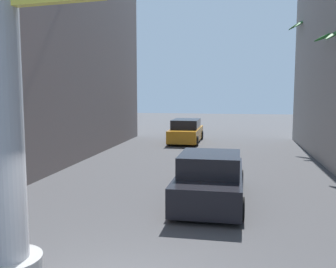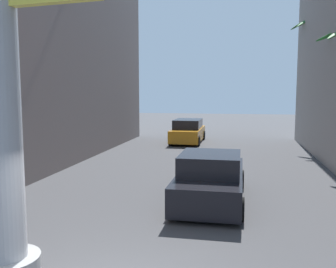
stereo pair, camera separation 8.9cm
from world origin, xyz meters
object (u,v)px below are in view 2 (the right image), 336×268
palm_tree_mid_left (51,53)px  palm_tree_far_right (309,67)px  car_far (188,131)px  car_lead (211,179)px

palm_tree_mid_left → palm_tree_far_right: palm_tree_far_right is taller
car_far → palm_tree_mid_left: bearing=-118.8°
car_lead → palm_tree_mid_left: size_ratio=0.62×
car_lead → palm_tree_mid_left: palm_tree_mid_left is taller
car_lead → palm_tree_mid_left: (-7.58, 4.43, 4.47)m
palm_tree_mid_left → car_far: bearing=61.2°
car_far → palm_tree_mid_left: 11.30m
car_lead → palm_tree_far_right: size_ratio=0.61×
car_far → palm_tree_far_right: size_ratio=0.57×
car_lead → car_far: (-2.57, 13.54, 0.03)m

